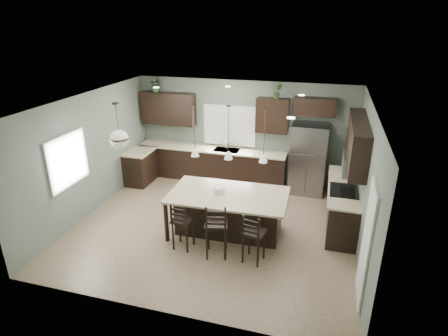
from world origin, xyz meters
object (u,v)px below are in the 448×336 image
bar_stool_center (216,229)px  plant_back_left (156,85)px  bar_stool_right (254,237)px  serving_dish (219,190)px  bar_stool_left (183,225)px  refrigerator (308,159)px  kitchen_island (228,214)px

bar_stool_center → plant_back_left: size_ratio=2.81×
bar_stool_center → bar_stool_right: bearing=-13.5°
serving_dish → bar_stool_left: serving_dish is taller
bar_stool_left → bar_stool_right: bearing=1.6°
refrigerator → bar_stool_left: 4.00m
refrigerator → bar_stool_right: 3.49m
bar_stool_left → refrigerator: bearing=61.1°
bar_stool_right → bar_stool_center: bearing=-168.5°
plant_back_left → refrigerator: bearing=-2.6°
kitchen_island → serving_dish: size_ratio=10.19×
refrigerator → kitchen_island: refrigerator is taller
serving_dish → bar_stool_left: 1.05m
bar_stool_left → bar_stool_center: (0.72, -0.06, 0.06)m
refrigerator → kitchen_island: bearing=-119.7°
kitchen_island → bar_stool_right: 1.12m
bar_stool_left → bar_stool_center: 0.72m
serving_dish → bar_stool_right: bearing=-42.2°
bar_stool_left → bar_stool_right: size_ratio=0.99×
refrigerator → bar_stool_right: (-0.72, -3.40, -0.40)m
bar_stool_center → plant_back_left: bearing=114.6°
refrigerator → plant_back_left: (-4.26, 0.19, 1.68)m
kitchen_island → bar_stool_center: 0.86m
kitchen_island → bar_stool_right: size_ratio=2.34×
kitchen_island → plant_back_left: (-2.81, 2.74, 2.14)m
refrigerator → serving_dish: (-1.65, -2.55, 0.07)m
kitchen_island → refrigerator: bearing=59.0°
bar_stool_left → plant_back_left: 4.60m
refrigerator → bar_stool_left: (-2.17, -3.33, -0.41)m
refrigerator → serving_dish: bearing=-122.9°
bar_stool_right → plant_back_left: plant_back_left is taller
bar_stool_left → plant_back_left: (-2.09, 3.53, 2.09)m
serving_dish → plant_back_left: plant_back_left is taller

